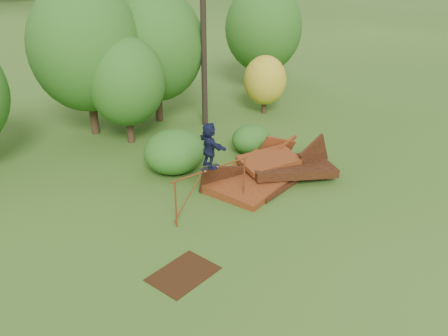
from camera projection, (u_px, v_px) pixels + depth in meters
ground at (277, 226)px, 16.84m from camera, size 240.00×240.00×0.00m
scrap_pile at (269, 172)px, 19.81m from camera, size 5.83×3.69×1.91m
grind_rail at (211, 180)px, 17.06m from camera, size 3.25×0.29×1.75m
skateboard at (210, 167)px, 16.80m from camera, size 0.72×0.24×0.07m
skater at (209, 145)px, 16.45m from camera, size 0.50×1.48×1.58m
flat_plate at (183, 274)px, 14.50m from camera, size 2.19×1.81×0.03m
tree_1 at (86, 47)px, 22.58m from camera, size 5.14×5.14×7.16m
tree_2 at (126, 82)px, 22.15m from camera, size 3.48×3.48×4.91m
tree_3 at (155, 45)px, 24.32m from camera, size 4.79×4.79×6.65m
tree_4 at (265, 80)px, 26.25m from camera, size 2.26×2.26×3.12m
tree_5 at (263, 28)px, 29.27m from camera, size 4.51×4.51×6.34m
shrub_left at (175, 152)px, 20.23m from camera, size 2.55×2.35×1.77m
shrub_right at (251, 139)px, 22.08m from camera, size 1.78×1.63×1.26m
utility_pole at (203, 12)px, 23.07m from camera, size 1.40×0.28×10.91m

